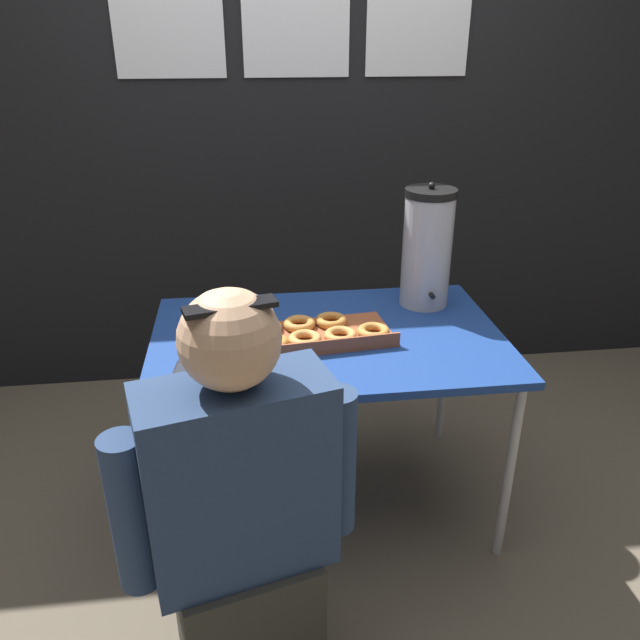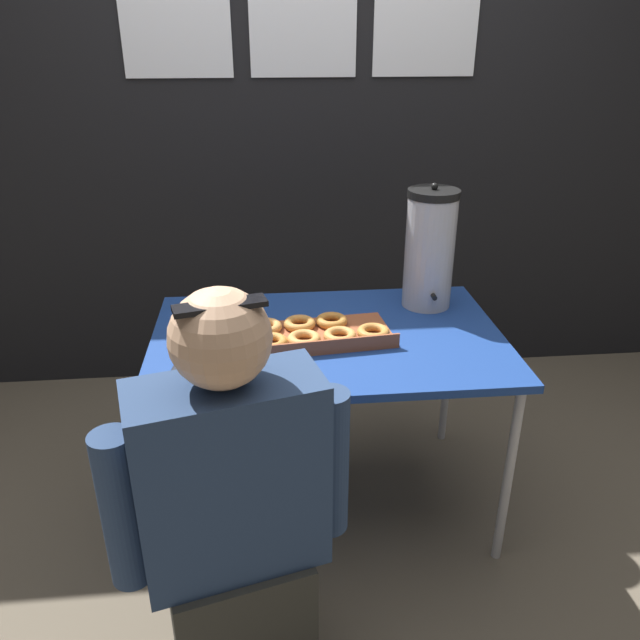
# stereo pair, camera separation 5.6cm
# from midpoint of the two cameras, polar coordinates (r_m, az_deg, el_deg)

# --- Properties ---
(ground_plane) EXTENTS (12.00, 12.00, 0.00)m
(ground_plane) POSITION_cam_midpoint_polar(r_m,az_deg,el_deg) (2.57, -0.03, -15.96)
(ground_plane) COLOR brown
(back_wall) EXTENTS (6.00, 0.11, 2.51)m
(back_wall) POSITION_cam_midpoint_polar(r_m,az_deg,el_deg) (3.07, -2.70, 17.03)
(back_wall) COLOR black
(back_wall) RESTS_ON ground
(folding_table) EXTENTS (1.22, 0.80, 0.72)m
(folding_table) POSITION_cam_midpoint_polar(r_m,az_deg,el_deg) (2.19, -0.03, -2.53)
(folding_table) COLOR navy
(folding_table) RESTS_ON ground
(donut_box) EXTENTS (0.64, 0.32, 0.05)m
(donut_box) POSITION_cam_midpoint_polar(r_m,az_deg,el_deg) (2.12, -2.71, -1.38)
(donut_box) COLOR brown
(donut_box) RESTS_ON folding_table
(coffee_urn) EXTENTS (0.19, 0.21, 0.47)m
(coffee_urn) POSITION_cam_midpoint_polar(r_m,az_deg,el_deg) (2.37, 9.09, 6.51)
(coffee_urn) COLOR #B7B7BC
(coffee_urn) RESTS_ON folding_table
(cell_phone) EXTENTS (0.08, 0.16, 0.01)m
(cell_phone) POSITION_cam_midpoint_polar(r_m,az_deg,el_deg) (1.97, -13.20, -4.81)
(cell_phone) COLOR black
(cell_phone) RESTS_ON folding_table
(person_seated) EXTENTS (0.60, 0.33, 1.19)m
(person_seated) POSITION_cam_midpoint_polar(r_m,az_deg,el_deg) (1.66, -8.14, -17.84)
(person_seated) COLOR #33332D
(person_seated) RESTS_ON ground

